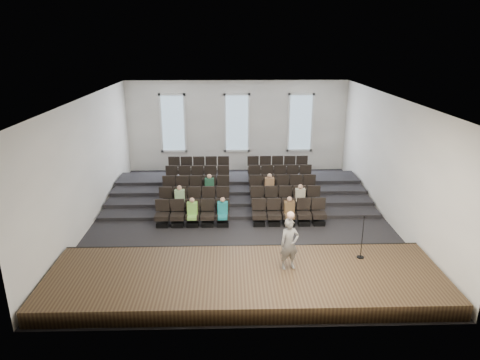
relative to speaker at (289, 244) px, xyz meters
name	(u,v)px	position (x,y,z in m)	size (l,w,h in m)	color
ground	(240,219)	(-1.32, 4.84, -1.30)	(14.00, 14.00, 0.00)	black
ceiling	(241,97)	(-1.32, 4.84, 3.71)	(12.00, 14.00, 0.02)	white
wall_back	(237,126)	(-1.32, 11.86, 1.20)	(12.00, 0.04, 5.00)	white
wall_front	(249,241)	(-1.32, -2.18, 1.20)	(12.00, 0.04, 5.00)	white
wall_left	(87,162)	(-7.34, 4.84, 1.20)	(0.04, 14.00, 5.00)	white
wall_right	(391,160)	(4.70, 4.84, 1.20)	(0.04, 14.00, 5.00)	white
stage	(245,280)	(-1.32, -0.26, -1.05)	(11.80, 3.60, 0.50)	#47341E
stage_lip	(243,252)	(-1.32, 1.51, -1.05)	(11.80, 0.06, 0.52)	black
risers	(239,189)	(-1.32, 8.01, -1.10)	(11.80, 4.80, 0.60)	black
seating_rows	(240,191)	(-1.32, 6.38, -0.62)	(6.80, 4.70, 1.67)	black
windows	(237,123)	(-1.32, 11.79, 1.40)	(8.44, 0.10, 3.24)	white
audience	(238,198)	(-1.43, 5.14, -0.49)	(5.45, 2.64, 1.10)	#83CD52
speaker	(289,244)	(0.00, 0.00, 0.00)	(0.58, 0.38, 1.59)	slate
mic_stand	(362,245)	(2.38, 0.58, -0.37)	(0.24, 0.24, 1.43)	black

